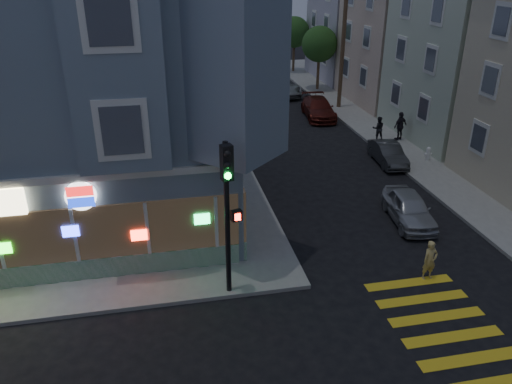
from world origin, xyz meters
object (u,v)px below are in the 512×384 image
object	(u,v)px
pedestrian_b	(400,126)
parked_car_c	(318,108)
parked_car_a	(409,208)
parked_car_d	(280,86)
street_tree_far	(294,32)
traffic_signal	(228,196)
fire_hydrant	(428,153)
street_tree_near	(319,44)
utility_pole	(343,44)
running_child	(430,260)
pedestrian_a	(378,128)
parked_car_b	(388,154)

from	to	relation	value
pedestrian_b	parked_car_c	distance (m)	6.98
parked_car_a	parked_car_c	world-z (taller)	parked_car_c
pedestrian_b	parked_car_d	bearing A→B (deg)	-94.77
street_tree_far	parked_car_a	xyz separation A→B (m)	(-3.60, -32.08, -3.29)
parked_car_d	traffic_signal	size ratio (longest dim) A/B	1.01
parked_car_d	fire_hydrant	world-z (taller)	parked_car_d
pedestrian_b	parked_car_c	bearing A→B (deg)	-84.67
parked_car_a	parked_car_d	xyz separation A→B (m)	(0.00, 23.18, 0.10)
street_tree_far	parked_car_c	size ratio (longest dim) A/B	1.10
street_tree_near	pedestrian_b	size ratio (longest dim) A/B	2.99
utility_pole	parked_car_a	size ratio (longest dim) A/B	2.36
street_tree_far	fire_hydrant	distance (m)	26.00
utility_pole	street_tree_near	bearing A→B (deg)	88.09
street_tree_far	running_child	size ratio (longest dim) A/B	3.54
parked_car_a	street_tree_far	bearing A→B (deg)	91.44
pedestrian_a	parked_car_a	xyz separation A→B (m)	(-3.03, -10.08, -0.25)
parked_car_d	running_child	bearing A→B (deg)	-98.67
parked_car_a	parked_car_c	distance (m)	16.06
running_child	pedestrian_b	xyz separation A→B (m)	(5.71, 14.02, 0.29)
parked_car_b	traffic_signal	distance (m)	15.08
utility_pole	pedestrian_a	size ratio (longest dim) A/B	5.97
street_tree_far	street_tree_near	bearing A→B (deg)	-90.00
parked_car_b	parked_car_c	distance (m)	9.49
street_tree_near	pedestrian_a	bearing A→B (deg)	-92.31
street_tree_far	parked_car_c	distance (m)	16.57
running_child	fire_hydrant	distance (m)	11.90
street_tree_far	parked_car_b	world-z (taller)	street_tree_far
running_child	pedestrian_a	size ratio (longest dim) A/B	0.99
parked_car_d	fire_hydrant	size ratio (longest dim) A/B	7.14
utility_pole	parked_car_c	world-z (taller)	utility_pole
parked_car_b	parked_car_d	xyz separation A→B (m)	(-2.10, 16.58, 0.16)
parked_car_a	parked_car_d	bearing A→B (deg)	97.84
parked_car_a	parked_car_c	size ratio (longest dim) A/B	0.79
traffic_signal	running_child	bearing A→B (deg)	-17.12
street_tree_far	parked_car_a	bearing A→B (deg)	-96.40
street_tree_near	parked_car_b	world-z (taller)	street_tree_near
traffic_signal	parked_car_b	bearing A→B (deg)	30.41
street_tree_near	traffic_signal	size ratio (longest dim) A/B	0.99
parked_car_b	parked_car_d	bearing A→B (deg)	101.97
utility_pole	pedestrian_b	bearing A→B (deg)	-83.03
parked_car_c	parked_car_a	bearing A→B (deg)	-87.59
parked_car_d	parked_car_b	bearing A→B (deg)	-88.70
utility_pole	traffic_signal	size ratio (longest dim) A/B	1.68
utility_pole	pedestrian_a	bearing A→B (deg)	-92.62
running_child	parked_car_b	size ratio (longest dim) A/B	0.42
parked_car_a	traffic_signal	distance (m)	9.71
traffic_signal	pedestrian_a	bearing A→B (deg)	36.25
parked_car_a	parked_car_b	size ratio (longest dim) A/B	1.07
parked_car_b	traffic_signal	world-z (taller)	traffic_signal
street_tree_near	fire_hydrant	distance (m)	18.10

